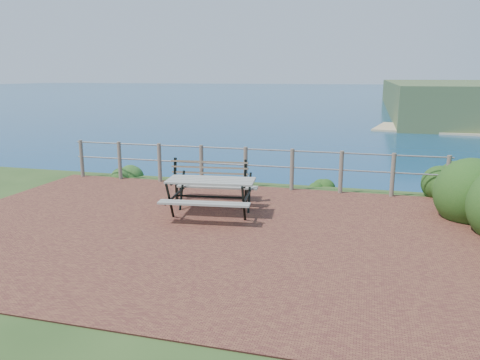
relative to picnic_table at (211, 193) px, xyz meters
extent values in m
cube|color=brown|center=(0.05, -0.88, -0.46)|extent=(10.00, 7.00, 0.12)
plane|color=#125A6E|center=(0.05, 199.12, -0.46)|extent=(1200.00, 1200.00, 0.00)
cylinder|color=#6B5B4C|center=(-4.55, 2.47, 0.06)|extent=(0.10, 0.10, 1.00)
cylinder|color=#6B5B4C|center=(-3.40, 2.47, 0.06)|extent=(0.10, 0.10, 1.00)
cylinder|color=#6B5B4C|center=(-2.25, 2.47, 0.06)|extent=(0.10, 0.10, 1.00)
cylinder|color=#6B5B4C|center=(-1.10, 2.47, 0.06)|extent=(0.10, 0.10, 1.00)
cylinder|color=#6B5B4C|center=(0.05, 2.47, 0.06)|extent=(0.10, 0.10, 1.00)
cylinder|color=#6B5B4C|center=(1.20, 2.47, 0.06)|extent=(0.10, 0.10, 1.00)
cylinder|color=#6B5B4C|center=(2.35, 2.47, 0.06)|extent=(0.10, 0.10, 1.00)
cylinder|color=#6B5B4C|center=(3.50, 2.47, 0.06)|extent=(0.10, 0.10, 1.00)
cylinder|color=#6B5B4C|center=(4.65, 2.47, 0.06)|extent=(0.10, 0.10, 1.00)
cylinder|color=slate|center=(0.05, 2.47, 0.51)|extent=(9.40, 0.04, 0.04)
cylinder|color=slate|center=(0.05, 2.47, 0.11)|extent=(9.40, 0.04, 0.04)
cube|color=gray|center=(0.00, 0.00, 0.26)|extent=(1.77, 0.91, 0.04)
cube|color=gray|center=(0.00, 0.00, -0.02)|extent=(1.71, 0.46, 0.04)
cube|color=gray|center=(0.00, 0.00, -0.02)|extent=(1.71, 0.46, 0.04)
cylinder|color=black|center=(0.00, 0.00, -0.07)|extent=(1.46, 0.23, 0.04)
cube|color=brown|center=(-0.37, 1.18, 0.02)|extent=(1.72, 0.60, 0.04)
cube|color=brown|center=(-0.37, 1.18, 0.32)|extent=(1.69, 0.30, 0.38)
cube|color=black|center=(-0.37, 1.18, -0.21)|extent=(0.06, 0.07, 0.46)
cube|color=black|center=(-0.37, 1.18, -0.21)|extent=(0.06, 0.07, 0.46)
cube|color=black|center=(-0.37, 1.18, -0.21)|extent=(0.06, 0.07, 0.46)
cube|color=black|center=(-0.37, 1.18, -0.21)|extent=(0.06, 0.07, 0.46)
ellipsoid|color=#1D4A16|center=(4.81, 2.67, -0.46)|extent=(1.01, 1.01, 1.44)
ellipsoid|color=#2F5921|center=(-3.39, 3.04, -0.46)|extent=(0.70, 0.70, 0.42)
ellipsoid|color=#1D4A16|center=(1.84, 3.26, -0.46)|extent=(0.66, 0.66, 0.36)
camera|label=1|loc=(2.91, -8.42, 2.27)|focal=35.00mm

